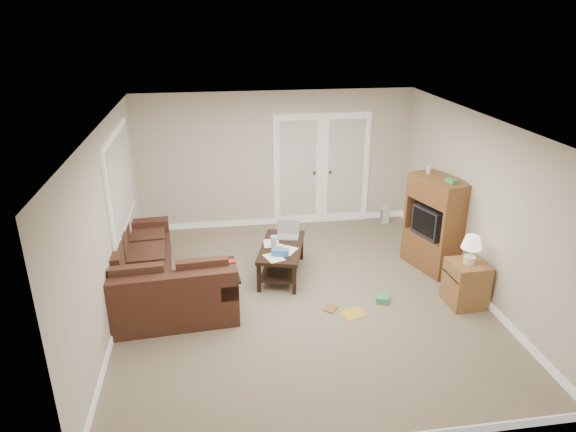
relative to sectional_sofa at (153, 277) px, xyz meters
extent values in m
plane|color=gray|center=(2.07, -0.34, -0.31)|extent=(5.50, 5.50, 0.00)
cube|color=white|center=(2.07, -0.34, 2.19)|extent=(5.00, 5.50, 0.02)
cube|color=beige|center=(-0.43, -0.34, 0.94)|extent=(0.02, 5.50, 2.50)
cube|color=beige|center=(4.57, -0.34, 0.94)|extent=(0.02, 5.50, 2.50)
cube|color=beige|center=(2.07, 2.41, 0.94)|extent=(5.00, 0.02, 2.50)
cube|color=beige|center=(2.07, -3.09, 0.94)|extent=(5.00, 0.02, 2.50)
cube|color=white|center=(2.47, 2.38, 0.71)|extent=(0.90, 0.04, 2.13)
cube|color=white|center=(3.37, 2.38, 0.71)|extent=(0.90, 0.04, 2.13)
cube|color=white|center=(2.47, 2.35, 0.76)|extent=(0.68, 0.02, 1.80)
cube|color=white|center=(3.37, 2.35, 0.76)|extent=(0.68, 0.02, 1.80)
cube|color=white|center=(-0.40, 0.66, 1.24)|extent=(0.04, 1.92, 1.42)
cube|color=white|center=(-0.37, 0.66, 1.24)|extent=(0.02, 1.74, 1.24)
cube|color=#49281C|center=(-0.21, 0.47, -0.12)|extent=(1.00, 2.22, 0.40)
cube|color=#49281C|center=(-0.52, 0.44, 0.28)|extent=(0.38, 2.17, 0.40)
cube|color=#49281C|center=(-0.28, 1.43, 0.19)|extent=(0.86, 0.29, 0.21)
cube|color=#4B2C1E|center=(-0.14, 0.47, 0.14)|extent=(0.71, 2.10, 0.11)
cube|color=#49281C|center=(0.29, -0.58, -0.12)|extent=(1.75, 0.96, 0.40)
cube|color=#49281C|center=(0.31, -0.89, 0.28)|extent=(1.71, 0.35, 0.40)
cube|color=#49281C|center=(1.02, -0.53, 0.19)|extent=(0.29, 0.86, 0.21)
cube|color=#4B2C1E|center=(0.28, -0.51, 0.14)|extent=(1.64, 0.68, 0.11)
cube|color=black|center=(1.02, -0.53, 0.30)|extent=(0.35, 0.77, 0.03)
cube|color=red|center=(1.00, -0.32, 0.32)|extent=(0.31, 0.13, 0.02)
cube|color=black|center=(1.88, 0.38, 0.15)|extent=(0.90, 1.32, 0.05)
cube|color=black|center=(1.88, 0.38, -0.15)|extent=(0.79, 1.21, 0.03)
cylinder|color=silver|center=(1.76, 0.35, 0.27)|extent=(0.10, 0.10, 0.17)
cylinder|color=red|center=(1.76, 0.35, 0.43)|extent=(0.01, 0.01, 0.15)
cube|color=#3875B7|center=(1.82, 0.05, 0.23)|extent=(0.27, 0.19, 0.10)
cube|color=white|center=(1.85, 0.27, 0.18)|extent=(0.55, 0.74, 0.00)
cube|color=brown|center=(4.27, 0.29, -0.04)|extent=(0.75, 1.03, 0.55)
cube|color=brown|center=(4.27, 0.29, 0.97)|extent=(0.75, 1.03, 0.37)
cube|color=black|center=(4.25, 0.28, 0.47)|extent=(0.58, 0.66, 0.46)
cube|color=black|center=(4.04, 0.22, 0.49)|extent=(0.15, 0.46, 0.37)
cube|color=#449754|center=(4.34, 0.07, 1.19)|extent=(0.15, 0.19, 0.06)
cylinder|color=silver|center=(4.19, 0.55, 1.21)|extent=(0.06, 0.06, 0.11)
cube|color=olive|center=(4.27, -0.84, 0.00)|extent=(0.51, 0.51, 0.63)
cylinder|color=silver|center=(4.27, -0.84, 0.37)|extent=(0.16, 0.16, 0.10)
cylinder|color=silver|center=(4.27, -0.84, 0.48)|extent=(0.03, 0.03, 0.14)
cone|color=beige|center=(4.27, -0.84, 0.63)|extent=(0.27, 0.27, 0.18)
cube|color=silver|center=(4.12, 2.11, -0.15)|extent=(0.14, 0.12, 0.32)
cube|color=gold|center=(2.68, -0.87, -0.31)|extent=(0.38, 0.34, 0.01)
cube|color=#449754|center=(3.17, -0.61, -0.27)|extent=(0.23, 0.26, 0.09)
imported|color=brown|center=(2.36, -0.66, -0.31)|extent=(0.24, 0.24, 0.02)
camera|label=1|loc=(0.93, -6.58, 3.51)|focal=32.00mm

